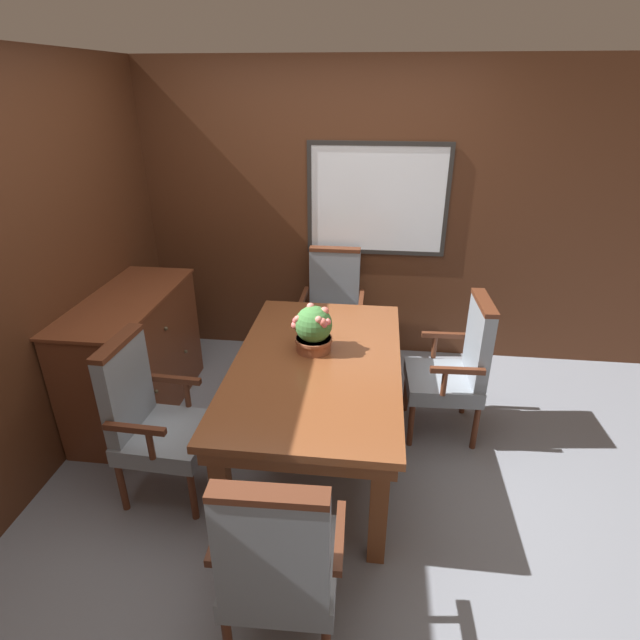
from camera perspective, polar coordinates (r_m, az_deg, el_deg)
The scene contains 10 objects.
ground_plane at distance 3.37m, azimuth -2.07°, elevation -16.53°, with size 14.00×14.00×0.00m, color gray.
wall_back at distance 4.30m, azimuth 1.18°, elevation 11.73°, with size 7.20×0.08×2.45m.
wall_left at distance 3.34m, azimuth -30.66°, elevation 3.91°, with size 0.06×7.20×2.45m.
dining_table at distance 3.09m, azimuth -0.33°, elevation -6.14°, with size 1.01×1.72×0.73m.
chair_left_near at distance 3.07m, azimuth -18.77°, elevation -10.44°, with size 0.51×0.53×1.01m.
chair_right_far at distance 3.51m, azimuth 15.35°, elevation -5.07°, with size 0.51×0.53×1.01m.
chair_head_near at distance 2.23m, azimuth -4.74°, elevation -25.72°, with size 0.53×0.50×1.01m.
chair_head_far at distance 4.26m, azimuth 1.49°, elevation 1.54°, with size 0.52×0.49×1.01m.
potted_plant at distance 3.09m, azimuth -0.75°, elevation -1.04°, with size 0.25×0.24×0.31m.
sideboard_cabinet at distance 3.87m, azimuth -20.37°, elevation -3.88°, with size 0.55×1.27×0.91m.
Camera 1 is at (0.41, -2.46, 2.26)m, focal length 28.00 mm.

